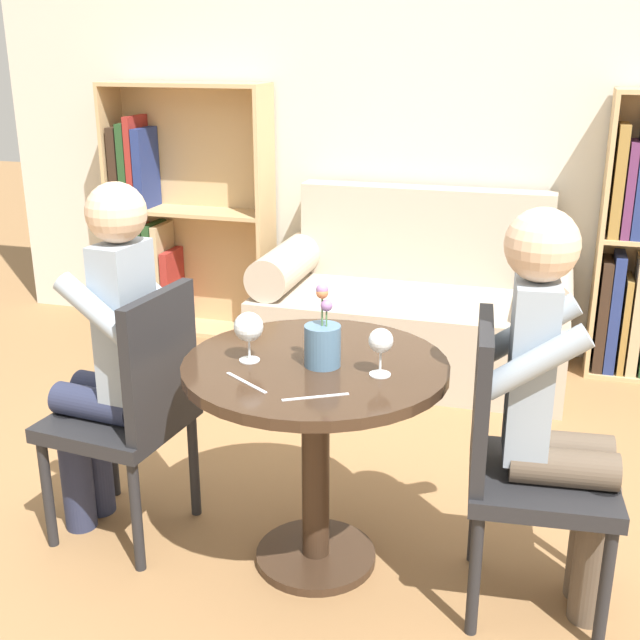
% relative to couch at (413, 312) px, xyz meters
% --- Properties ---
extents(ground_plane, '(16.00, 16.00, 0.00)m').
position_rel_couch_xyz_m(ground_plane, '(0.00, -1.77, -0.31)').
color(ground_plane, olive).
extents(back_wall, '(5.20, 0.05, 2.70)m').
position_rel_couch_xyz_m(back_wall, '(0.00, 0.43, 1.04)').
color(back_wall, beige).
rests_on(back_wall, ground_plane).
extents(round_table, '(0.82, 0.82, 0.71)m').
position_rel_couch_xyz_m(round_table, '(0.00, -1.77, 0.23)').
color(round_table, '#382619').
rests_on(round_table, ground_plane).
extents(couch, '(1.57, 0.80, 0.92)m').
position_rel_couch_xyz_m(couch, '(0.00, 0.00, 0.00)').
color(couch, '#B7A893').
rests_on(couch, ground_plane).
extents(bookshelf_left, '(0.96, 0.28, 1.44)m').
position_rel_couch_xyz_m(bookshelf_left, '(-1.50, 0.27, 0.33)').
color(bookshelf_left, tan).
rests_on(bookshelf_left, ground_plane).
extents(chair_left, '(0.46, 0.46, 0.90)m').
position_rel_couch_xyz_m(chair_left, '(-0.63, -1.80, 0.18)').
color(chair_left, '#232326').
rests_on(chair_left, ground_plane).
extents(chair_right, '(0.46, 0.46, 0.90)m').
position_rel_couch_xyz_m(chair_right, '(0.63, -1.79, 0.18)').
color(chair_right, '#232326').
rests_on(chair_right, ground_plane).
extents(person_left, '(0.44, 0.37, 1.24)m').
position_rel_couch_xyz_m(person_left, '(-0.72, -1.78, 0.34)').
color(person_left, '#282D47').
rests_on(person_left, ground_plane).
extents(person_right, '(0.44, 0.37, 1.23)m').
position_rel_couch_xyz_m(person_right, '(0.71, -1.78, 0.35)').
color(person_right, brown).
rests_on(person_right, ground_plane).
extents(wine_glass_left, '(0.09, 0.09, 0.16)m').
position_rel_couch_xyz_m(wine_glass_left, '(-0.20, -1.82, 0.51)').
color(wine_glass_left, white).
rests_on(wine_glass_left, round_table).
extents(wine_glass_right, '(0.07, 0.07, 0.14)m').
position_rel_couch_xyz_m(wine_glass_right, '(0.21, -1.82, 0.51)').
color(wine_glass_right, white).
rests_on(wine_glass_right, round_table).
extents(flower_vase, '(0.11, 0.11, 0.26)m').
position_rel_couch_xyz_m(flower_vase, '(0.03, -1.79, 0.48)').
color(flower_vase, slate).
rests_on(flower_vase, round_table).
extents(knife_left_setting, '(0.17, 0.10, 0.00)m').
position_rel_couch_xyz_m(knife_left_setting, '(0.08, -2.02, 0.40)').
color(knife_left_setting, silver).
rests_on(knife_left_setting, round_table).
extents(fork_left_setting, '(0.16, 0.11, 0.00)m').
position_rel_couch_xyz_m(fork_left_setting, '(-0.14, -1.98, 0.40)').
color(fork_left_setting, silver).
rests_on(fork_left_setting, round_table).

